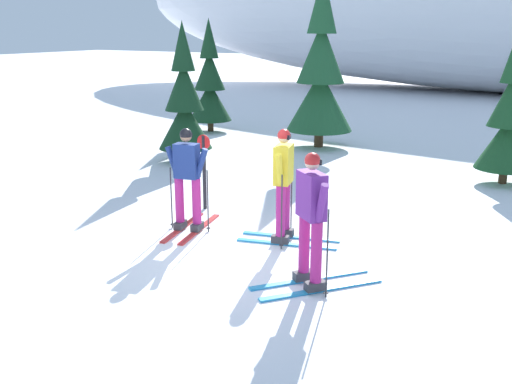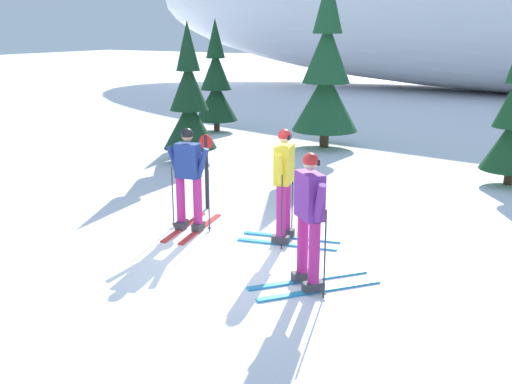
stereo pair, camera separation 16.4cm
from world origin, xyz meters
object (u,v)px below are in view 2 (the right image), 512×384
object	(u,v)px
skier_yellow_jacket	(284,183)
pine_tree_center_left	(189,104)
skier_navy_jacket	(189,178)
trail_marker_post	(206,167)
pine_tree_far_left	(216,85)
pine_tree_center	(326,76)
skier_purple_jacket	(310,218)

from	to	relation	value
skier_yellow_jacket	pine_tree_center_left	world-z (taller)	pine_tree_center_left
skier_navy_jacket	trail_marker_post	distance (m)	1.29
pine_tree_far_left	trail_marker_post	world-z (taller)	pine_tree_far_left
skier_yellow_jacket	pine_tree_far_left	distance (m)	10.74
pine_tree_center_left	pine_tree_center	bearing A→B (deg)	57.74
skier_purple_jacket	pine_tree_center	bearing A→B (deg)	112.94
skier_purple_jacket	trail_marker_post	size ratio (longest dim) A/B	1.28
trail_marker_post	pine_tree_center	bearing A→B (deg)	94.73
pine_tree_far_left	skier_purple_jacket	bearing A→B (deg)	-50.25
skier_yellow_jacket	pine_tree_center	distance (m)	8.08
pine_tree_center_left	pine_tree_center	distance (m)	4.17
skier_yellow_jacket	skier_navy_jacket	bearing A→B (deg)	-168.26
trail_marker_post	pine_tree_center_left	bearing A→B (deg)	130.82
skier_navy_jacket	pine_tree_far_left	distance (m)	10.06
skier_purple_jacket	trail_marker_post	world-z (taller)	skier_purple_jacket
pine_tree_far_left	trail_marker_post	bearing A→B (deg)	-57.07
pine_tree_center	skier_purple_jacket	bearing A→B (deg)	-67.06
skier_yellow_jacket	pine_tree_far_left	size ratio (longest dim) A/B	0.51
skier_yellow_jacket	pine_tree_center	world-z (taller)	pine_tree_center
skier_purple_jacket	pine_tree_far_left	size ratio (longest dim) A/B	0.51
skier_navy_jacket	pine_tree_center	world-z (taller)	pine_tree_center
pine_tree_center_left	skier_yellow_jacket	bearing A→B (deg)	-39.70
pine_tree_center_left	pine_tree_center	xyz separation A→B (m)	(2.21, 3.50, 0.56)
pine_tree_center	trail_marker_post	distance (m)	6.83
skier_navy_jacket	pine_tree_center	xyz separation A→B (m)	(-1.03, 7.89, 1.11)
skier_navy_jacket	pine_tree_center	size ratio (longest dim) A/B	0.36
pine_tree_center	trail_marker_post	xyz separation A→B (m)	(0.55, -6.69, -1.22)
skier_purple_jacket	pine_tree_center	size ratio (longest dim) A/B	0.38
skier_purple_jacket	skier_navy_jacket	distance (m)	2.96
skier_yellow_jacket	pine_tree_center_left	bearing A→B (deg)	140.30
pine_tree_far_left	pine_tree_center	bearing A→B (deg)	-9.05
skier_yellow_jacket	pine_tree_far_left	world-z (taller)	pine_tree_far_left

